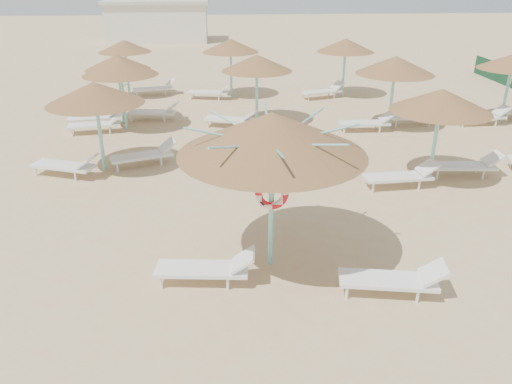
{
  "coord_description": "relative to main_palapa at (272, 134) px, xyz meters",
  "views": [
    {
      "loc": [
        -0.93,
        -8.83,
        5.72
      ],
      "look_at": [
        -0.25,
        0.9,
        1.3
      ],
      "focal_mm": 35.0,
      "sensor_mm": 36.0,
      "label": 1
    }
  ],
  "objects": [
    {
      "name": "ground",
      "position": [
        -0.0,
        -0.12,
        -2.84
      ],
      "size": [
        120.0,
        120.0,
        0.0
      ],
      "primitive_type": "plane",
      "color": "tan",
      "rests_on": "ground"
    },
    {
      "name": "lounger_main_b",
      "position": [
        2.24,
        -1.26,
        -2.5
      ],
      "size": [
        2.03,
        0.9,
        0.71
      ],
      "rotation": [
        0.0,
        0.0,
        -0.16
      ],
      "color": "white",
      "rests_on": "ground"
    },
    {
      "name": "main_palapa",
      "position": [
        0.0,
        0.0,
        0.0
      ],
      "size": [
        3.65,
        3.65,
        3.27
      ],
      "color": "#7BD6D2",
      "rests_on": "ground"
    },
    {
      "name": "palapa_field",
      "position": [
        1.38,
        9.79,
        -0.55
      ],
      "size": [
        19.94,
        13.6,
        2.73
      ],
      "color": "#7BD6D2",
      "rests_on": "ground"
    },
    {
      "name": "service_hut",
      "position": [
        -6.0,
        34.88,
        -1.2
      ],
      "size": [
        8.4,
        4.4,
        3.25
      ],
      "color": "silver",
      "rests_on": "ground"
    },
    {
      "name": "lounger_main_a",
      "position": [
        -1.28,
        -0.62,
        -2.51
      ],
      "size": [
        2.0,
        0.77,
        0.71
      ],
      "rotation": [
        0.0,
        0.0,
        -0.1
      ],
      "color": "white",
      "rests_on": "ground"
    }
  ]
}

